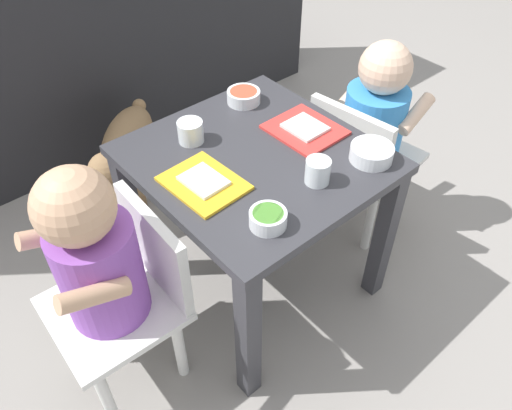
{
  "coord_description": "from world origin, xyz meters",
  "views": [
    {
      "loc": [
        -0.64,
        -0.75,
        1.23
      ],
      "look_at": [
        0.0,
        0.0,
        0.31
      ],
      "focal_mm": 35.73,
      "sensor_mm": 36.0,
      "label": 1
    }
  ],
  "objects_px": {
    "water_cup_left": "(318,172)",
    "veggie_bowl_near": "(244,96)",
    "dining_table": "(256,182)",
    "cereal_bowl_left_side": "(372,153)",
    "food_tray_left": "(204,183)",
    "water_cup_right": "(191,133)",
    "seated_child_right": "(372,121)",
    "cereal_bowl_right_side": "(268,218)",
    "food_tray_right": "(305,129)",
    "seated_child_left": "(102,263)",
    "dog": "(126,148)"
  },
  "relations": [
    {
      "from": "dog",
      "to": "water_cup_right",
      "type": "relative_size",
      "value": 6.09
    },
    {
      "from": "water_cup_right",
      "to": "veggie_bowl_near",
      "type": "distance_m",
      "value": 0.22
    },
    {
      "from": "seated_child_left",
      "to": "water_cup_right",
      "type": "distance_m",
      "value": 0.39
    },
    {
      "from": "water_cup_right",
      "to": "veggie_bowl_near",
      "type": "xyz_separation_m",
      "value": [
        0.22,
        0.05,
        -0.01
      ]
    },
    {
      "from": "water_cup_left",
      "to": "veggie_bowl_near",
      "type": "bearing_deg",
      "value": 76.35
    },
    {
      "from": "seated_child_left",
      "to": "food_tray_left",
      "type": "height_order",
      "value": "seated_child_left"
    },
    {
      "from": "cereal_bowl_left_side",
      "to": "food_tray_left",
      "type": "bearing_deg",
      "value": 152.46
    },
    {
      "from": "food_tray_left",
      "to": "food_tray_right",
      "type": "relative_size",
      "value": 1.05
    },
    {
      "from": "food_tray_right",
      "to": "water_cup_left",
      "type": "distance_m",
      "value": 0.2
    },
    {
      "from": "food_tray_left",
      "to": "water_cup_right",
      "type": "bearing_deg",
      "value": 63.84
    },
    {
      "from": "food_tray_right",
      "to": "cereal_bowl_right_side",
      "type": "height_order",
      "value": "cereal_bowl_right_side"
    },
    {
      "from": "water_cup_right",
      "to": "seated_child_left",
      "type": "bearing_deg",
      "value": -155.77
    },
    {
      "from": "dog",
      "to": "cereal_bowl_right_side",
      "type": "relative_size",
      "value": 4.94
    },
    {
      "from": "seated_child_right",
      "to": "water_cup_left",
      "type": "relative_size",
      "value": 10.67
    },
    {
      "from": "dining_table",
      "to": "cereal_bowl_right_side",
      "type": "distance_m",
      "value": 0.26
    },
    {
      "from": "dining_table",
      "to": "water_cup_left",
      "type": "relative_size",
      "value": 9.55
    },
    {
      "from": "dog",
      "to": "seated_child_right",
      "type": "bearing_deg",
      "value": -50.48
    },
    {
      "from": "water_cup_left",
      "to": "cereal_bowl_right_side",
      "type": "xyz_separation_m",
      "value": [
        -0.18,
        -0.03,
        -0.01
      ]
    },
    {
      "from": "water_cup_right",
      "to": "veggie_bowl_near",
      "type": "relative_size",
      "value": 0.7
    },
    {
      "from": "food_tray_right",
      "to": "water_cup_left",
      "type": "bearing_deg",
      "value": -126.95
    },
    {
      "from": "dining_table",
      "to": "water_cup_right",
      "type": "distance_m",
      "value": 0.21
    },
    {
      "from": "food_tray_left",
      "to": "cereal_bowl_right_side",
      "type": "height_order",
      "value": "cereal_bowl_right_side"
    },
    {
      "from": "veggie_bowl_near",
      "to": "seated_child_left",
      "type": "bearing_deg",
      "value": -159.53
    },
    {
      "from": "cereal_bowl_right_side",
      "to": "food_tray_left",
      "type": "bearing_deg",
      "value": 97.29
    },
    {
      "from": "seated_child_left",
      "to": "cereal_bowl_right_side",
      "type": "height_order",
      "value": "seated_child_left"
    },
    {
      "from": "cereal_bowl_left_side",
      "to": "seated_child_right",
      "type": "bearing_deg",
      "value": 36.33
    },
    {
      "from": "dog",
      "to": "food_tray_right",
      "type": "xyz_separation_m",
      "value": [
        0.23,
        -0.6,
        0.28
      ]
    },
    {
      "from": "water_cup_right",
      "to": "cereal_bowl_right_side",
      "type": "relative_size",
      "value": 0.81
    },
    {
      "from": "dining_table",
      "to": "dog",
      "type": "height_order",
      "value": "dining_table"
    },
    {
      "from": "water_cup_left",
      "to": "cereal_bowl_left_side",
      "type": "bearing_deg",
      "value": -9.96
    },
    {
      "from": "dining_table",
      "to": "seated_child_right",
      "type": "distance_m",
      "value": 0.43
    },
    {
      "from": "seated_child_right",
      "to": "water_cup_right",
      "type": "distance_m",
      "value": 0.55
    },
    {
      "from": "water_cup_left",
      "to": "water_cup_right",
      "type": "bearing_deg",
      "value": 111.78
    },
    {
      "from": "dining_table",
      "to": "veggie_bowl_near",
      "type": "relative_size",
      "value": 6.18
    },
    {
      "from": "seated_child_right",
      "to": "food_tray_left",
      "type": "distance_m",
      "value": 0.6
    },
    {
      "from": "dog",
      "to": "water_cup_left",
      "type": "height_order",
      "value": "water_cup_left"
    },
    {
      "from": "dining_table",
      "to": "food_tray_left",
      "type": "bearing_deg",
      "value": -178.06
    },
    {
      "from": "dining_table",
      "to": "veggie_bowl_near",
      "type": "height_order",
      "value": "veggie_bowl_near"
    },
    {
      "from": "water_cup_right",
      "to": "cereal_bowl_left_side",
      "type": "bearing_deg",
      "value": -50.53
    },
    {
      "from": "seated_child_left",
      "to": "food_tray_left",
      "type": "relative_size",
      "value": 3.5
    },
    {
      "from": "seated_child_right",
      "to": "cereal_bowl_right_side",
      "type": "relative_size",
      "value": 7.96
    },
    {
      "from": "water_cup_left",
      "to": "cereal_bowl_right_side",
      "type": "distance_m",
      "value": 0.18
    },
    {
      "from": "seated_child_left",
      "to": "water_cup_right",
      "type": "height_order",
      "value": "seated_child_left"
    },
    {
      "from": "dining_table",
      "to": "seated_child_left",
      "type": "distance_m",
      "value": 0.43
    },
    {
      "from": "seated_child_right",
      "to": "water_cup_right",
      "type": "relative_size",
      "value": 9.82
    },
    {
      "from": "cereal_bowl_left_side",
      "to": "veggie_bowl_near",
      "type": "bearing_deg",
      "value": 99.54
    },
    {
      "from": "food_tray_right",
      "to": "cereal_bowl_left_side",
      "type": "xyz_separation_m",
      "value": [
        0.04,
        -0.19,
        0.01
      ]
    },
    {
      "from": "seated_child_right",
      "to": "food_tray_right",
      "type": "bearing_deg",
      "value": 177.07
    },
    {
      "from": "water_cup_right",
      "to": "food_tray_left",
      "type": "bearing_deg",
      "value": -116.16
    },
    {
      "from": "seated_child_left",
      "to": "cereal_bowl_left_side",
      "type": "xyz_separation_m",
      "value": [
        0.63,
        -0.19,
        0.08
      ]
    }
  ]
}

